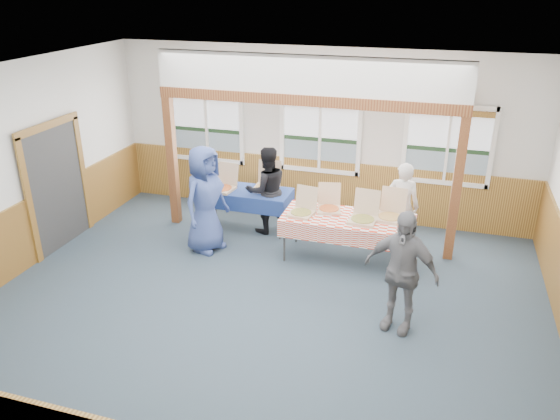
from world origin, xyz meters
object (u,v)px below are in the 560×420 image
(table_left, at_px, (246,193))
(person_grey, at_px, (401,271))
(table_right, at_px, (348,220))
(man_blue, at_px, (205,199))
(woman_white, at_px, (402,206))
(woman_black, at_px, (267,190))

(table_left, distance_m, person_grey, 3.81)
(table_right, xyz_separation_m, man_blue, (-2.35, -0.33, 0.21))
(woman_white, bearing_deg, table_left, 7.47)
(table_left, relative_size, man_blue, 0.96)
(table_left, height_order, table_right, same)
(person_grey, bearing_deg, table_left, 157.27)
(man_blue, distance_m, person_grey, 3.61)
(woman_white, relative_size, woman_black, 0.95)
(woman_black, relative_size, man_blue, 0.87)
(woman_black, xyz_separation_m, man_blue, (-0.75, -0.98, 0.12))
(table_right, relative_size, woman_black, 1.43)
(table_left, distance_m, woman_white, 2.80)
(woman_black, height_order, person_grey, person_grey)
(table_left, height_order, woman_white, woman_white)
(woman_black, bearing_deg, table_right, 123.50)
(person_grey, bearing_deg, man_blue, 173.22)
(woman_black, xyz_separation_m, person_grey, (2.59, -2.35, 0.05))
(woman_black, bearing_deg, woman_white, 147.13)
(table_left, bearing_deg, table_right, -5.09)
(man_blue, xyz_separation_m, person_grey, (3.34, -1.36, -0.07))
(table_left, distance_m, woman_black, 0.42)
(table_left, distance_m, table_right, 2.11)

